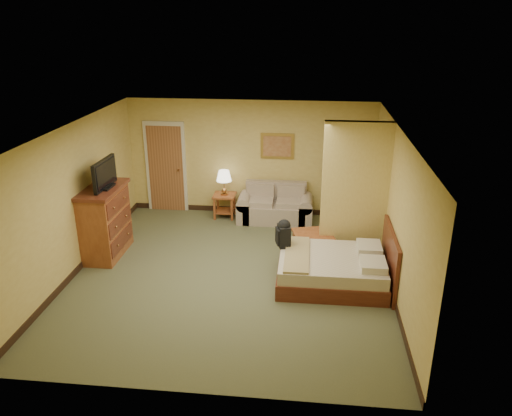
# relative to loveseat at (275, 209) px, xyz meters

# --- Properties ---
(floor) EXTENTS (6.00, 6.00, 0.00)m
(floor) POSITION_rel_loveseat_xyz_m (-0.60, -2.57, -0.27)
(floor) COLOR #525436
(floor) RESTS_ON ground
(ceiling) EXTENTS (6.00, 6.00, 0.00)m
(ceiling) POSITION_rel_loveseat_xyz_m (-0.60, -2.57, 2.33)
(ceiling) COLOR white
(ceiling) RESTS_ON back_wall
(back_wall) EXTENTS (5.50, 0.02, 2.60)m
(back_wall) POSITION_rel_loveseat_xyz_m (-0.60, 0.43, 1.03)
(back_wall) COLOR tan
(back_wall) RESTS_ON floor
(left_wall) EXTENTS (0.02, 6.00, 2.60)m
(left_wall) POSITION_rel_loveseat_xyz_m (-3.35, -2.57, 1.03)
(left_wall) COLOR tan
(left_wall) RESTS_ON floor
(right_wall) EXTENTS (0.02, 6.00, 2.60)m
(right_wall) POSITION_rel_loveseat_xyz_m (2.15, -2.57, 1.03)
(right_wall) COLOR tan
(right_wall) RESTS_ON floor
(partition) EXTENTS (1.20, 0.15, 2.60)m
(partition) POSITION_rel_loveseat_xyz_m (1.55, -1.65, 1.03)
(partition) COLOR tan
(partition) RESTS_ON floor
(door) EXTENTS (0.94, 0.16, 2.10)m
(door) POSITION_rel_loveseat_xyz_m (-2.55, 0.39, 0.76)
(door) COLOR beige
(door) RESTS_ON floor
(baseboard) EXTENTS (5.50, 0.02, 0.12)m
(baseboard) POSITION_rel_loveseat_xyz_m (-0.60, 0.42, -0.21)
(baseboard) COLOR black
(baseboard) RESTS_ON floor
(loveseat) EXTENTS (1.65, 0.77, 0.83)m
(loveseat) POSITION_rel_loveseat_xyz_m (0.00, 0.00, 0.00)
(loveseat) COLOR tan
(loveseat) RESTS_ON floor
(side_table) EXTENTS (0.49, 0.49, 0.54)m
(side_table) POSITION_rel_loveseat_xyz_m (-1.15, 0.08, 0.08)
(side_table) COLOR brown
(side_table) RESTS_ON floor
(table_lamp) EXTENTS (0.34, 0.34, 0.56)m
(table_lamp) POSITION_rel_loveseat_xyz_m (-1.15, 0.08, 0.69)
(table_lamp) COLOR #A6723D
(table_lamp) RESTS_ON side_table
(coffee_table) EXTENTS (0.86, 0.86, 0.45)m
(coffee_table) POSITION_rel_loveseat_xyz_m (0.84, -1.68, 0.05)
(coffee_table) COLOR brown
(coffee_table) RESTS_ON floor
(wall_picture) EXTENTS (0.74, 0.04, 0.57)m
(wall_picture) POSITION_rel_loveseat_xyz_m (0.00, 0.40, 1.33)
(wall_picture) COLOR #B78E3F
(wall_picture) RESTS_ON back_wall
(dresser) EXTENTS (0.66, 1.27, 1.35)m
(dresser) POSITION_rel_loveseat_xyz_m (-3.07, -2.03, 0.41)
(dresser) COLOR brown
(dresser) RESTS_ON floor
(tv) EXTENTS (0.23, 0.88, 0.54)m
(tv) POSITION_rel_loveseat_xyz_m (-2.97, -2.03, 1.33)
(tv) COLOR black
(tv) RESTS_ON dresser
(bed) EXTENTS (1.90, 1.54, 1.00)m
(bed) POSITION_rel_loveseat_xyz_m (1.23, -2.67, 0.00)
(bed) COLOR #4F1E12
(bed) RESTS_ON floor
(backpack) EXTENTS (0.26, 0.33, 0.50)m
(backpack) POSITION_rel_loveseat_xyz_m (0.32, -2.32, 0.48)
(backpack) COLOR black
(backpack) RESTS_ON bed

